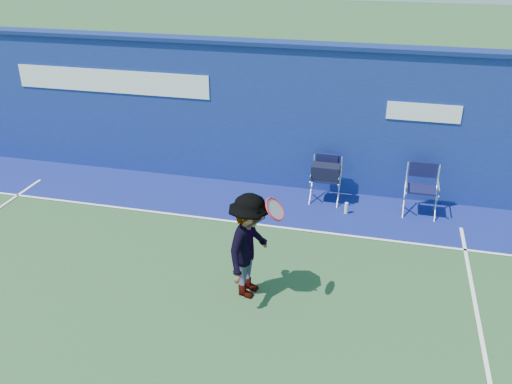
% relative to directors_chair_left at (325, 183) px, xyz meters
% --- Properties ---
extents(ground, '(80.00, 80.00, 0.00)m').
position_rel_directors_chair_left_xyz_m(ground, '(-1.84, -4.52, -0.41)').
color(ground, '#284B28').
rests_on(ground, ground).
extents(stadium_wall, '(24.00, 0.50, 3.08)m').
position_rel_directors_chair_left_xyz_m(stadium_wall, '(-1.85, 0.68, 1.14)').
color(stadium_wall, navy).
rests_on(stadium_wall, ground).
extents(out_of_bounds_strip, '(24.00, 1.80, 0.01)m').
position_rel_directors_chair_left_xyz_m(out_of_bounds_strip, '(-1.84, -0.42, -0.40)').
color(out_of_bounds_strip, navy).
rests_on(out_of_bounds_strip, ground).
extents(court_lines, '(24.00, 12.00, 0.01)m').
position_rel_directors_chair_left_xyz_m(court_lines, '(-1.84, -3.92, -0.39)').
color(court_lines, white).
rests_on(court_lines, out_of_bounds_strip).
extents(directors_chair_left, '(0.57, 0.52, 0.96)m').
position_rel_directors_chair_left_xyz_m(directors_chair_left, '(0.00, 0.00, 0.00)').
color(directors_chair_left, silver).
rests_on(directors_chair_left, ground).
extents(directors_chair_right, '(0.60, 0.54, 1.00)m').
position_rel_directors_chair_left_xyz_m(directors_chair_right, '(1.88, -0.10, -0.09)').
color(directors_chair_right, silver).
rests_on(directors_chair_right, ground).
extents(water_bottle, '(0.07, 0.07, 0.24)m').
position_rel_directors_chair_left_xyz_m(water_bottle, '(0.49, -0.45, -0.29)').
color(water_bottle, silver).
rests_on(water_bottle, ground).
extents(tennis_player, '(0.96, 1.18, 1.73)m').
position_rel_directors_chair_left_xyz_m(tennis_player, '(-0.71, -3.42, 0.44)').
color(tennis_player, '#EA4738').
rests_on(tennis_player, ground).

